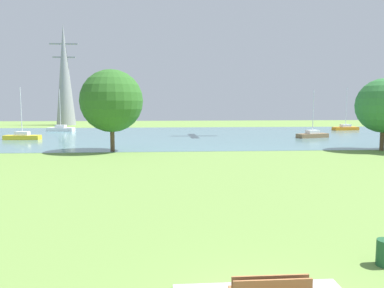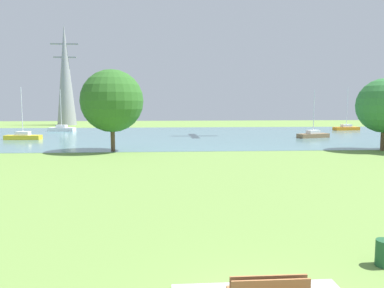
{
  "view_description": "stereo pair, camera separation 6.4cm",
  "coord_description": "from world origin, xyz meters",
  "px_view_note": "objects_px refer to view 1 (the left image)",
  "views": [
    {
      "loc": [
        -2.38,
        -7.84,
        4.88
      ],
      "look_at": [
        -0.65,
        15.76,
        2.33
      ],
      "focal_mm": 34.76,
      "sensor_mm": 36.0,
      "label": 1
    },
    {
      "loc": [
        -2.32,
        -7.84,
        4.88
      ],
      "look_at": [
        -0.65,
        15.76,
        2.33
      ],
      "focal_mm": 34.76,
      "sensor_mm": 36.0,
      "label": 2
    }
  ],
  "objects_px": {
    "sailboat_brown": "(312,135)",
    "sailboat_orange": "(345,128)",
    "electricity_pylon": "(65,75)",
    "tree_mid_shore": "(384,106)",
    "sailboat_yellow": "(22,136)",
    "sailboat_white": "(61,128)",
    "tree_west_near": "(112,101)"
  },
  "relations": [
    {
      "from": "tree_west_near",
      "to": "tree_mid_shore",
      "type": "height_order",
      "value": "tree_west_near"
    },
    {
      "from": "sailboat_brown",
      "to": "tree_mid_shore",
      "type": "xyz_separation_m",
      "value": [
        1.44,
        -15.01,
        4.26
      ]
    },
    {
      "from": "sailboat_yellow",
      "to": "tree_mid_shore",
      "type": "bearing_deg",
      "value": -19.51
    },
    {
      "from": "sailboat_yellow",
      "to": "tree_west_near",
      "type": "relative_size",
      "value": 0.86
    },
    {
      "from": "sailboat_yellow",
      "to": "tree_west_near",
      "type": "height_order",
      "value": "tree_west_near"
    },
    {
      "from": "sailboat_brown",
      "to": "sailboat_orange",
      "type": "height_order",
      "value": "sailboat_orange"
    },
    {
      "from": "sailboat_orange",
      "to": "tree_west_near",
      "type": "bearing_deg",
      "value": -143.93
    },
    {
      "from": "sailboat_orange",
      "to": "tree_mid_shore",
      "type": "distance_m",
      "value": 32.1
    },
    {
      "from": "sailboat_brown",
      "to": "electricity_pylon",
      "type": "relative_size",
      "value": 0.29
    },
    {
      "from": "tree_mid_shore",
      "to": "electricity_pylon",
      "type": "distance_m",
      "value": 69.55
    },
    {
      "from": "sailboat_brown",
      "to": "tree_mid_shore",
      "type": "relative_size",
      "value": 0.91
    },
    {
      "from": "sailboat_white",
      "to": "electricity_pylon",
      "type": "bearing_deg",
      "value": 101.75
    },
    {
      "from": "sailboat_white",
      "to": "sailboat_orange",
      "type": "height_order",
      "value": "sailboat_orange"
    },
    {
      "from": "sailboat_white",
      "to": "tree_west_near",
      "type": "distance_m",
      "value": 33.44
    },
    {
      "from": "sailboat_brown",
      "to": "electricity_pylon",
      "type": "xyz_separation_m",
      "value": [
        -44.53,
        36.72,
        11.21
      ]
    },
    {
      "from": "electricity_pylon",
      "to": "tree_mid_shore",
      "type": "bearing_deg",
      "value": -48.37
    },
    {
      "from": "electricity_pylon",
      "to": "sailboat_orange",
      "type": "bearing_deg",
      "value": -21.01
    },
    {
      "from": "tree_mid_shore",
      "to": "sailboat_white",
      "type": "bearing_deg",
      "value": 142.96
    },
    {
      "from": "sailboat_brown",
      "to": "tree_mid_shore",
      "type": "distance_m",
      "value": 15.67
    },
    {
      "from": "sailboat_brown",
      "to": "sailboat_orange",
      "type": "distance_m",
      "value": 19.35
    },
    {
      "from": "sailboat_brown",
      "to": "sailboat_white",
      "type": "height_order",
      "value": "sailboat_white"
    },
    {
      "from": "sailboat_orange",
      "to": "tree_west_near",
      "type": "distance_m",
      "value": 48.8
    },
    {
      "from": "sailboat_orange",
      "to": "sailboat_white",
      "type": "bearing_deg",
      "value": 178.21
    },
    {
      "from": "sailboat_brown",
      "to": "tree_mid_shore",
      "type": "height_order",
      "value": "tree_mid_shore"
    },
    {
      "from": "sailboat_white",
      "to": "tree_mid_shore",
      "type": "distance_m",
      "value": 52.49
    },
    {
      "from": "sailboat_orange",
      "to": "tree_west_near",
      "type": "height_order",
      "value": "tree_west_near"
    },
    {
      "from": "sailboat_yellow",
      "to": "sailboat_brown",
      "type": "distance_m",
      "value": 41.03
    },
    {
      "from": "sailboat_yellow",
      "to": "electricity_pylon",
      "type": "xyz_separation_m",
      "value": [
        -3.49,
        36.68,
        11.2
      ]
    },
    {
      "from": "tree_west_near",
      "to": "tree_mid_shore",
      "type": "xyz_separation_m",
      "value": [
        28.3,
        -1.27,
        -0.48
      ]
    },
    {
      "from": "tree_west_near",
      "to": "electricity_pylon",
      "type": "relative_size",
      "value": 0.36
    },
    {
      "from": "sailboat_white",
      "to": "tree_west_near",
      "type": "height_order",
      "value": "tree_west_near"
    },
    {
      "from": "sailboat_yellow",
      "to": "sailboat_brown",
      "type": "bearing_deg",
      "value": -0.05
    }
  ]
}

